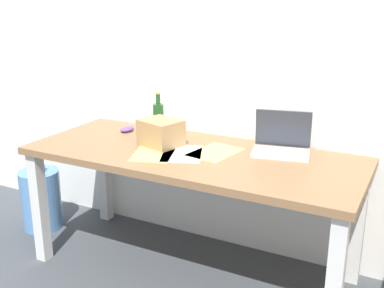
# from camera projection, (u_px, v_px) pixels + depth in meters

# --- Properties ---
(ground_plane) EXTENTS (8.00, 8.00, 0.00)m
(ground_plane) POSITION_uv_depth(u_px,v_px,m) (192.00, 269.00, 2.79)
(ground_plane) COLOR #42474C
(back_wall) EXTENTS (5.20, 0.08, 2.60)m
(back_wall) POSITION_uv_depth(u_px,v_px,m) (226.00, 40.00, 2.76)
(back_wall) COLOR white
(back_wall) RESTS_ON ground
(desk) EXTENTS (1.84, 0.74, 0.73)m
(desk) POSITION_uv_depth(u_px,v_px,m) (192.00, 168.00, 2.60)
(desk) COLOR olive
(desk) RESTS_ON ground
(laptop_right) EXTENTS (0.34, 0.28, 0.23)m
(laptop_right) POSITION_uv_depth(u_px,v_px,m) (281.00, 144.00, 2.55)
(laptop_right) COLOR silver
(laptop_right) RESTS_ON desk
(beer_bottle) EXTENTS (0.06, 0.06, 0.26)m
(beer_bottle) POSITION_uv_depth(u_px,v_px,m) (158.00, 118.00, 2.90)
(beer_bottle) COLOR #1E5123
(beer_bottle) RESTS_ON desk
(computer_mouse) EXTENTS (0.09, 0.11, 0.03)m
(computer_mouse) POSITION_uv_depth(u_px,v_px,m) (127.00, 129.00, 2.96)
(computer_mouse) COLOR #724799
(computer_mouse) RESTS_ON desk
(cardboard_box) EXTENTS (0.26, 0.24, 0.15)m
(cardboard_box) POSITION_uv_depth(u_px,v_px,m) (161.00, 133.00, 2.67)
(cardboard_box) COLOR tan
(cardboard_box) RESTS_ON desk
(paper_yellow_folder) EXTENTS (0.29, 0.35, 0.00)m
(paper_yellow_folder) POSITION_uv_depth(u_px,v_px,m) (154.00, 153.00, 2.56)
(paper_yellow_folder) COLOR #F4E06B
(paper_yellow_folder) RESTS_ON desk
(paper_sheet_center) EXTENTS (0.31, 0.35, 0.00)m
(paper_sheet_center) POSITION_uv_depth(u_px,v_px,m) (182.00, 154.00, 2.55)
(paper_sheet_center) COLOR white
(paper_sheet_center) RESTS_ON desk
(paper_sheet_near_back) EXTENTS (0.26, 0.33, 0.00)m
(paper_sheet_near_back) POSITION_uv_depth(u_px,v_px,m) (215.00, 152.00, 2.57)
(paper_sheet_near_back) COLOR #F4E06B
(paper_sheet_near_back) RESTS_ON desk
(water_cooler_jug) EXTENTS (0.27, 0.27, 0.46)m
(water_cooler_jug) POSITION_uv_depth(u_px,v_px,m) (41.00, 199.00, 3.24)
(water_cooler_jug) COLOR #598CC6
(water_cooler_jug) RESTS_ON ground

